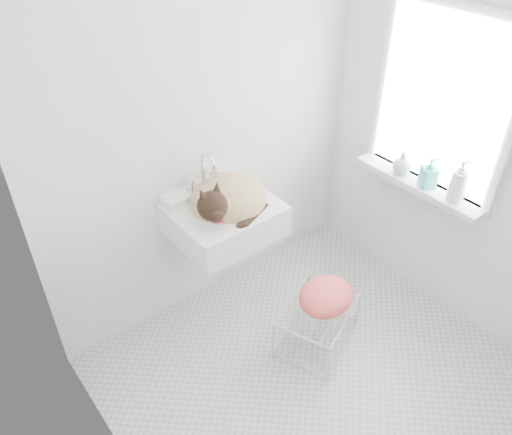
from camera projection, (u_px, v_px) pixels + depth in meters
floor at (313, 374)px, 3.00m from camera, size 2.20×2.00×0.02m
back_wall at (207, 122)px, 2.89m from camera, size 2.20×0.02×2.50m
right_wall at (472, 130)px, 2.81m from camera, size 0.02×2.00×2.50m
left_wall at (102, 314)px, 1.71m from camera, size 0.02×2.00×2.50m
window_glass at (444, 102)px, 2.87m from camera, size 0.01×0.80×1.00m
window_frame at (442, 103)px, 2.86m from camera, size 0.04×0.90×1.10m
windowsill at (418, 184)px, 3.14m from camera, size 0.16×0.88×0.04m
sink at (223, 206)px, 2.92m from camera, size 0.60×0.52×0.24m
faucet at (205, 172)px, 2.95m from camera, size 0.22×0.15×0.22m
cat at (226, 200)px, 2.89m from camera, size 0.52×0.44×0.31m
wire_rack at (317, 324)px, 3.12m from camera, size 0.60×0.52×0.30m
towel at (325, 302)px, 3.02m from camera, size 0.40×0.31×0.15m
bottle_a at (453, 200)px, 2.96m from camera, size 0.11×0.11×0.22m
bottle_b at (426, 186)px, 3.09m from camera, size 0.12×0.12×0.19m
bottle_c at (400, 173)px, 3.21m from camera, size 0.16×0.16×0.15m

